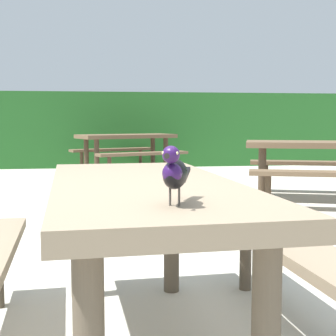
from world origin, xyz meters
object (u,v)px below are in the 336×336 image
object	(u,v)px
bird_grackle	(174,172)
picnic_table_mid_right	(320,156)
picnic_table_foreground	(144,224)
picnic_table_mid_left	(126,144)

from	to	relation	value
bird_grackle	picnic_table_mid_right	distance (m)	5.00
bird_grackle	picnic_table_mid_right	xyz separation A→B (m)	(2.51, 4.32, -0.29)
picnic_table_foreground	picnic_table_mid_left	world-z (taller)	same
bird_grackle	picnic_table_mid_left	world-z (taller)	bird_grackle
picnic_table_foreground	bird_grackle	distance (m)	0.69
bird_grackle	picnic_table_mid_left	bearing A→B (deg)	87.63
bird_grackle	picnic_table_mid_left	size ratio (longest dim) A/B	0.13
picnic_table_foreground	picnic_table_mid_left	distance (m)	7.28
bird_grackle	picnic_table_mid_left	xyz separation A→B (m)	(0.33, 7.90, -0.29)
picnic_table_mid_left	picnic_table_mid_right	distance (m)	4.19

